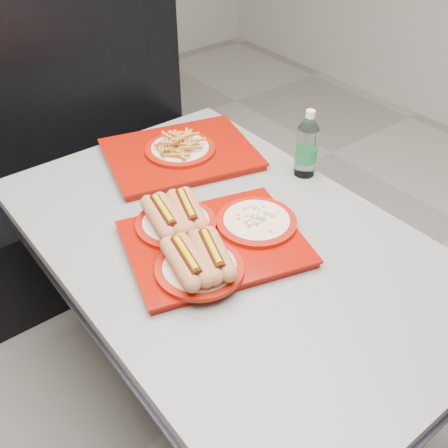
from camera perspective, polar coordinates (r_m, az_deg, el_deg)
ground at (r=2.05m, az=0.38°, el=-17.77°), size 6.00×6.00×0.00m
diner_table at (r=1.60m, az=0.47°, el=-5.98°), size 0.92×1.42×0.75m
booth_bench at (r=2.48m, az=-15.50°, el=5.17°), size 1.30×0.57×1.35m
tray_near at (r=1.43m, az=-1.88°, el=-1.53°), size 0.56×0.49×0.10m
tray_far at (r=1.83m, az=-4.78°, el=7.94°), size 0.58×0.51×0.10m
water_bottle at (r=1.73m, az=8.99°, el=8.23°), size 0.07×0.07×0.23m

